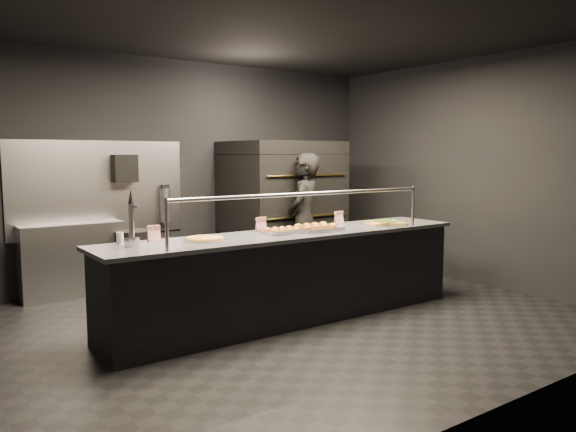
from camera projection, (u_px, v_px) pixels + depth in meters
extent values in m
plane|color=black|center=(291.00, 319.00, 5.90)|extent=(6.00, 6.00, 0.00)
plane|color=black|center=(291.00, 26.00, 5.57)|extent=(6.00, 6.00, 0.00)
cube|color=black|center=(186.00, 171.00, 7.76)|extent=(6.00, 0.04, 3.00)
cube|color=black|center=(512.00, 188.00, 3.71)|extent=(6.00, 0.04, 3.00)
cube|color=black|center=(474.00, 172.00, 7.47)|extent=(0.04, 5.00, 3.00)
cube|color=#99999E|center=(99.00, 188.00, 7.07)|extent=(2.20, 0.02, 1.20)
cube|color=black|center=(291.00, 278.00, 5.85)|extent=(4.00, 0.70, 0.88)
cube|color=#333337|center=(291.00, 235.00, 5.80)|extent=(4.10, 0.78, 0.04)
cylinder|color=#99999E|center=(166.00, 224.00, 4.66)|extent=(0.03, 0.03, 0.45)
cylinder|color=#99999E|center=(413.00, 206.00, 6.40)|extent=(0.03, 0.03, 0.45)
cylinder|color=#99999E|center=(309.00, 194.00, 5.51)|extent=(3.00, 0.04, 0.04)
cube|color=black|center=(282.00, 254.00, 8.10)|extent=(1.50, 1.15, 0.60)
cube|color=black|center=(281.00, 213.00, 8.03)|extent=(1.50, 1.20, 0.55)
cube|color=black|center=(281.00, 174.00, 7.97)|extent=(1.50, 1.20, 0.55)
cube|color=black|center=(281.00, 148.00, 7.93)|extent=(1.50, 1.20, 0.18)
cylinder|color=gold|center=(308.00, 216.00, 7.53)|extent=(1.30, 0.02, 0.02)
cylinder|color=gold|center=(308.00, 175.00, 7.47)|extent=(1.30, 0.02, 0.02)
cube|color=#99999E|center=(73.00, 260.00, 6.80)|extent=(1.20, 0.35, 0.90)
cube|color=black|center=(124.00, 168.00, 7.14)|extent=(0.30, 0.20, 0.35)
cylinder|color=#B2B2B7|center=(166.00, 205.00, 7.52)|extent=(0.14, 0.14, 0.45)
cube|color=black|center=(165.00, 187.00, 7.50)|extent=(0.10, 0.06, 0.06)
cylinder|color=silver|center=(132.00, 242.00, 4.92)|extent=(0.13, 0.13, 0.07)
cylinder|color=silver|center=(131.00, 223.00, 4.90)|extent=(0.05, 0.05, 0.34)
cylinder|color=silver|center=(134.00, 207.00, 4.82)|extent=(0.02, 0.09, 0.02)
cone|color=black|center=(131.00, 196.00, 4.88)|extent=(0.05, 0.05, 0.13)
cylinder|color=silver|center=(205.00, 240.00, 5.26)|extent=(0.40, 0.40, 0.01)
cylinder|color=gold|center=(205.00, 239.00, 5.26)|extent=(0.35, 0.35, 0.02)
cylinder|color=#EBBD4C|center=(205.00, 237.00, 5.26)|extent=(0.31, 0.31, 0.01)
cube|color=silver|center=(282.00, 232.00, 5.76)|extent=(0.42, 0.33, 0.02)
ellipsoid|color=#A06822|center=(275.00, 231.00, 5.62)|extent=(0.07, 0.07, 0.05)
ellipsoid|color=#A06822|center=(268.00, 230.00, 5.73)|extent=(0.07, 0.07, 0.05)
ellipsoid|color=#A06822|center=(282.00, 230.00, 5.67)|extent=(0.07, 0.07, 0.05)
ellipsoid|color=#A06822|center=(275.00, 229.00, 5.78)|extent=(0.07, 0.07, 0.05)
ellipsoid|color=#A06822|center=(290.00, 230.00, 5.72)|extent=(0.07, 0.07, 0.05)
ellipsoid|color=#A06822|center=(282.00, 228.00, 5.83)|extent=(0.07, 0.07, 0.05)
ellipsoid|color=#A06822|center=(297.00, 229.00, 5.78)|extent=(0.07, 0.07, 0.05)
ellipsoid|color=#A06822|center=(289.00, 228.00, 5.88)|extent=(0.07, 0.07, 0.05)
cube|color=silver|center=(316.00, 230.00, 5.95)|extent=(0.54, 0.42, 0.02)
ellipsoid|color=#A06822|center=(308.00, 228.00, 5.78)|extent=(0.09, 0.09, 0.06)
ellipsoid|color=#A06822|center=(298.00, 226.00, 5.92)|extent=(0.09, 0.09, 0.06)
ellipsoid|color=#A06822|center=(316.00, 227.00, 5.85)|extent=(0.09, 0.09, 0.06)
ellipsoid|color=#A06822|center=(307.00, 226.00, 5.98)|extent=(0.09, 0.09, 0.06)
ellipsoid|color=#A06822|center=(325.00, 226.00, 5.91)|extent=(0.09, 0.09, 0.06)
ellipsoid|color=#A06822|center=(315.00, 225.00, 6.05)|extent=(0.09, 0.09, 0.06)
ellipsoid|color=#A06822|center=(333.00, 226.00, 5.98)|extent=(0.09, 0.09, 0.06)
ellipsoid|color=#A06822|center=(323.00, 224.00, 6.11)|extent=(0.09, 0.09, 0.06)
cylinder|color=silver|center=(385.00, 224.00, 6.45)|extent=(0.50, 0.50, 0.01)
cube|color=gold|center=(385.00, 223.00, 6.45)|extent=(0.49, 0.47, 0.02)
cube|color=#EBBD4C|center=(385.00, 222.00, 6.45)|extent=(0.47, 0.44, 0.01)
cube|color=#407E24|center=(385.00, 221.00, 6.45)|extent=(0.44, 0.42, 0.01)
cylinder|color=silver|center=(120.00, 238.00, 5.04)|extent=(0.06, 0.06, 0.11)
cylinder|color=silver|center=(132.00, 238.00, 5.10)|extent=(0.05, 0.05, 0.09)
cube|color=white|center=(154.00, 233.00, 5.22)|extent=(0.12, 0.04, 0.15)
cube|color=white|center=(261.00, 224.00, 5.91)|extent=(0.12, 0.04, 0.15)
cube|color=white|center=(339.00, 218.00, 6.53)|extent=(0.12, 0.04, 0.15)
cylinder|color=black|center=(134.00, 261.00, 7.06)|extent=(0.47, 0.47, 0.78)
imported|color=black|center=(304.00, 220.00, 7.34)|extent=(0.76, 0.72, 1.74)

